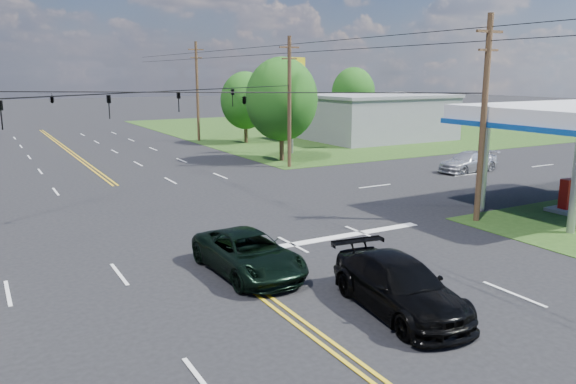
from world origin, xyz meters
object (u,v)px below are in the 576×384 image
pickup_dkgreen (248,253)px  suv_black (399,286)px  pole_se (484,117)px  tree_right_a (282,99)px  tree_far_r (353,92)px  pole_right_far (197,90)px  pole_ne (289,101)px  tree_right_b (245,101)px  retail_ne (378,118)px

pickup_dkgreen → suv_black: bearing=-65.2°
pickup_dkgreen → pole_se: bearing=3.4°
tree_right_a → tree_far_r: size_ratio=1.07×
tree_right_a → pickup_dkgreen: tree_right_a is taller
pole_right_far → pole_ne: bearing=-90.0°
pole_ne → suv_black: bearing=-112.5°
tree_right_b → tree_far_r: tree_far_r is taller
pole_right_far → pickup_dkgreen: bearing=-108.2°
pole_ne → pole_right_far: size_ratio=0.95×
tree_right_b → suv_black: (-13.50, -39.14, -3.44)m
pole_ne → pickup_dkgreen: (-12.50, -19.10, -4.19)m
pole_ne → pole_right_far: (0.00, 19.00, 0.25)m
pole_se → tree_right_b: bearing=83.9°
pole_right_far → pickup_dkgreen: pole_right_far is taller
retail_ne → pole_right_far: pole_right_far is taller
pole_se → pickup_dkgreen: 13.23m
tree_right_a → tree_right_b: size_ratio=1.15×
pole_se → pickup_dkgreen: (-12.50, -1.10, -4.19)m
pole_se → tree_right_b: size_ratio=1.34×
pole_ne → pole_right_far: 19.00m
pole_ne → tree_far_r: (21.00, 21.00, -0.37)m
tree_right_a → tree_right_b: bearing=78.2°
pole_se → tree_right_b: 33.19m
retail_ne → pole_se: 33.72m
retail_ne → tree_right_a: tree_right_a is taller
tree_right_b → pole_se: bearing=-96.1°
pickup_dkgreen → pole_right_far: bearing=70.2°
retail_ne → tree_right_b: bearing=163.5°
suv_black → retail_ne: bearing=59.5°
pole_ne → tree_right_b: size_ratio=1.34×
pickup_dkgreen → retail_ne: bearing=44.0°
pole_se → tree_right_a: 21.02m
tree_far_r → retail_ne: bearing=-111.8°
suv_black → pole_ne: bearing=74.5°
retail_ne → tree_right_a: size_ratio=1.71×
retail_ne → tree_far_r: bearing=68.2°
tree_right_a → retail_ne: bearing=26.6°
retail_ne → pole_right_far: size_ratio=1.40×
retail_ne → tree_right_b: tree_right_b is taller
retail_ne → tree_right_a: 18.09m
pole_ne → pickup_dkgreen: size_ratio=1.81×
retail_ne → suv_black: 44.34m
tree_right_a → pole_se: bearing=-92.7°
pole_right_far → tree_right_a: size_ratio=1.22×
pole_se → pole_right_far: (0.00, 37.00, 0.25)m
suv_black → tree_right_a: bearing=75.0°
tree_right_a → pickup_dkgreen: 26.23m
pole_right_far → tree_right_a: bearing=-86.4°
tree_right_b → suv_black: tree_right_b is taller
retail_ne → pickup_dkgreen: size_ratio=2.67×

